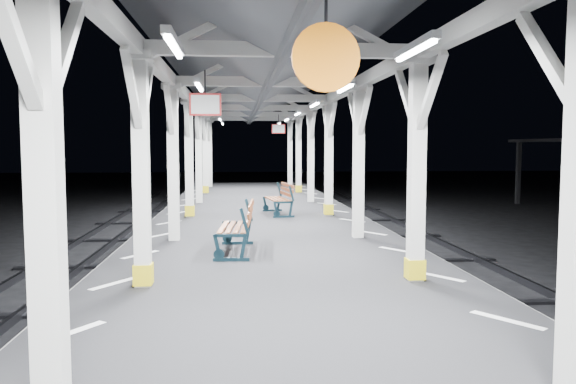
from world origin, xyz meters
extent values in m
cube|color=black|center=(0.00, 0.00, 0.50)|extent=(6.00, 50.00, 1.00)
cube|color=silver|center=(-2.45, 0.00, 1.00)|extent=(1.00, 48.00, 0.01)
cube|color=silver|center=(2.45, 0.00, 1.00)|extent=(1.00, 48.00, 0.01)
cube|color=beige|center=(-2.00, -2.00, 2.60)|extent=(0.22, 0.22, 3.20)
cube|color=beige|center=(-2.00, -1.45, 3.75)|extent=(0.10, 0.99, 0.99)
cube|color=beige|center=(-2.00, -2.55, 3.75)|extent=(0.10, 0.99, 0.99)
cube|color=beige|center=(-2.00, 2.00, 2.60)|extent=(0.22, 0.22, 3.20)
cube|color=beige|center=(-2.00, 2.00, 4.26)|extent=(0.40, 0.40, 0.12)
cube|color=gold|center=(-2.00, 2.00, 1.18)|extent=(0.26, 0.26, 0.30)
cube|color=beige|center=(-2.00, 2.55, 3.75)|extent=(0.10, 0.99, 0.99)
cube|color=beige|center=(-2.00, 1.45, 3.75)|extent=(0.10, 0.99, 0.99)
cube|color=beige|center=(-2.00, 6.00, 2.60)|extent=(0.22, 0.22, 3.20)
cube|color=beige|center=(-2.00, 6.00, 4.26)|extent=(0.40, 0.40, 0.12)
cube|color=beige|center=(-2.00, 6.55, 3.75)|extent=(0.10, 0.99, 0.99)
cube|color=beige|center=(-2.00, 5.45, 3.75)|extent=(0.10, 0.99, 0.99)
cube|color=beige|center=(-2.00, 10.00, 2.60)|extent=(0.22, 0.22, 3.20)
cube|color=beige|center=(-2.00, 10.00, 4.26)|extent=(0.40, 0.40, 0.12)
cube|color=gold|center=(-2.00, 10.00, 1.18)|extent=(0.26, 0.26, 0.30)
cube|color=beige|center=(-2.00, 10.55, 3.75)|extent=(0.10, 0.99, 0.99)
cube|color=beige|center=(-2.00, 9.45, 3.75)|extent=(0.10, 0.99, 0.99)
cube|color=beige|center=(-2.00, 14.00, 2.60)|extent=(0.22, 0.22, 3.20)
cube|color=beige|center=(-2.00, 14.00, 4.26)|extent=(0.40, 0.40, 0.12)
cube|color=beige|center=(-2.00, 14.55, 3.75)|extent=(0.10, 0.99, 0.99)
cube|color=beige|center=(-2.00, 13.45, 3.75)|extent=(0.10, 0.99, 0.99)
cube|color=beige|center=(-2.00, 18.00, 2.60)|extent=(0.22, 0.22, 3.20)
cube|color=beige|center=(-2.00, 18.00, 4.26)|extent=(0.40, 0.40, 0.12)
cube|color=gold|center=(-2.00, 18.00, 1.18)|extent=(0.26, 0.26, 0.30)
cube|color=beige|center=(-2.00, 18.55, 3.75)|extent=(0.10, 0.99, 0.99)
cube|color=beige|center=(-2.00, 17.45, 3.75)|extent=(0.10, 0.99, 0.99)
cube|color=beige|center=(-2.00, 22.00, 2.60)|extent=(0.22, 0.22, 3.20)
cube|color=beige|center=(-2.00, 22.00, 4.26)|extent=(0.40, 0.40, 0.12)
cube|color=beige|center=(-2.00, 22.55, 3.75)|extent=(0.10, 0.99, 0.99)
cube|color=beige|center=(-2.00, 21.45, 3.75)|extent=(0.10, 0.99, 0.99)
cube|color=beige|center=(2.00, -1.45, 3.75)|extent=(0.10, 0.99, 0.99)
cube|color=beige|center=(2.00, 2.00, 2.60)|extent=(0.22, 0.22, 3.20)
cube|color=beige|center=(2.00, 2.00, 4.26)|extent=(0.40, 0.40, 0.12)
cube|color=gold|center=(2.00, 2.00, 1.18)|extent=(0.26, 0.26, 0.30)
cube|color=beige|center=(2.00, 2.55, 3.75)|extent=(0.10, 0.99, 0.99)
cube|color=beige|center=(2.00, 1.45, 3.75)|extent=(0.10, 0.99, 0.99)
cube|color=beige|center=(2.00, 6.00, 2.60)|extent=(0.22, 0.22, 3.20)
cube|color=beige|center=(2.00, 6.00, 4.26)|extent=(0.40, 0.40, 0.12)
cube|color=beige|center=(2.00, 6.55, 3.75)|extent=(0.10, 0.99, 0.99)
cube|color=beige|center=(2.00, 5.45, 3.75)|extent=(0.10, 0.99, 0.99)
cube|color=beige|center=(2.00, 10.00, 2.60)|extent=(0.22, 0.22, 3.20)
cube|color=beige|center=(2.00, 10.00, 4.26)|extent=(0.40, 0.40, 0.12)
cube|color=gold|center=(2.00, 10.00, 1.18)|extent=(0.26, 0.26, 0.30)
cube|color=beige|center=(2.00, 10.55, 3.75)|extent=(0.10, 0.99, 0.99)
cube|color=beige|center=(2.00, 9.45, 3.75)|extent=(0.10, 0.99, 0.99)
cube|color=beige|center=(2.00, 14.00, 2.60)|extent=(0.22, 0.22, 3.20)
cube|color=beige|center=(2.00, 14.00, 4.26)|extent=(0.40, 0.40, 0.12)
cube|color=beige|center=(2.00, 14.55, 3.75)|extent=(0.10, 0.99, 0.99)
cube|color=beige|center=(2.00, 13.45, 3.75)|extent=(0.10, 0.99, 0.99)
cube|color=beige|center=(2.00, 18.00, 2.60)|extent=(0.22, 0.22, 3.20)
cube|color=beige|center=(2.00, 18.00, 4.26)|extent=(0.40, 0.40, 0.12)
cube|color=gold|center=(2.00, 18.00, 1.18)|extent=(0.26, 0.26, 0.30)
cube|color=beige|center=(2.00, 18.55, 3.75)|extent=(0.10, 0.99, 0.99)
cube|color=beige|center=(2.00, 17.45, 3.75)|extent=(0.10, 0.99, 0.99)
cube|color=beige|center=(2.00, 22.00, 2.60)|extent=(0.22, 0.22, 3.20)
cube|color=beige|center=(2.00, 22.00, 4.26)|extent=(0.40, 0.40, 0.12)
cube|color=beige|center=(2.00, 22.55, 3.75)|extent=(0.10, 0.99, 0.99)
cube|color=beige|center=(2.00, 21.45, 3.75)|extent=(0.10, 0.99, 0.99)
cube|color=beige|center=(-2.00, 0.00, 4.38)|extent=(0.18, 48.00, 0.24)
cube|color=beige|center=(2.00, 0.00, 4.38)|extent=(0.18, 48.00, 0.24)
cube|color=beige|center=(0.00, 2.00, 4.38)|extent=(4.20, 0.14, 0.20)
cube|color=beige|center=(0.00, 6.00, 4.38)|extent=(4.20, 0.14, 0.20)
cube|color=beige|center=(0.00, 10.00, 4.38)|extent=(4.20, 0.14, 0.20)
cube|color=beige|center=(0.00, 14.00, 4.38)|extent=(4.20, 0.14, 0.20)
cube|color=beige|center=(0.00, 18.00, 4.38)|extent=(4.20, 0.14, 0.20)
cube|color=beige|center=(0.00, 22.00, 4.38)|extent=(4.20, 0.14, 0.20)
cube|color=silver|center=(-1.30, 0.00, 4.10)|extent=(0.10, 1.35, 0.08)
cube|color=white|center=(-1.30, 0.00, 4.05)|extent=(0.05, 1.25, 0.05)
cube|color=silver|center=(-1.30, 4.00, 4.10)|extent=(0.10, 1.35, 0.08)
cube|color=white|center=(-1.30, 4.00, 4.05)|extent=(0.05, 1.25, 0.05)
cube|color=silver|center=(-1.30, 8.00, 4.10)|extent=(0.10, 1.35, 0.08)
cube|color=white|center=(-1.30, 8.00, 4.05)|extent=(0.05, 1.25, 0.05)
cube|color=silver|center=(-1.30, 12.00, 4.10)|extent=(0.10, 1.35, 0.08)
cube|color=white|center=(-1.30, 12.00, 4.05)|extent=(0.05, 1.25, 0.05)
cube|color=silver|center=(-1.30, 16.00, 4.10)|extent=(0.10, 1.35, 0.08)
cube|color=white|center=(-1.30, 16.00, 4.05)|extent=(0.05, 1.25, 0.05)
cube|color=silver|center=(-1.30, 20.00, 4.10)|extent=(0.10, 1.35, 0.08)
cube|color=white|center=(-1.30, 20.00, 4.05)|extent=(0.05, 1.25, 0.05)
cube|color=silver|center=(1.30, 0.00, 4.10)|extent=(0.10, 1.35, 0.08)
cube|color=white|center=(1.30, 0.00, 4.05)|extent=(0.05, 1.25, 0.05)
cube|color=silver|center=(1.30, 4.00, 4.10)|extent=(0.10, 1.35, 0.08)
cube|color=white|center=(1.30, 4.00, 4.05)|extent=(0.05, 1.25, 0.05)
cube|color=silver|center=(1.30, 8.00, 4.10)|extent=(0.10, 1.35, 0.08)
cube|color=white|center=(1.30, 8.00, 4.05)|extent=(0.05, 1.25, 0.05)
cube|color=silver|center=(1.30, 12.00, 4.10)|extent=(0.10, 1.35, 0.08)
cube|color=white|center=(1.30, 12.00, 4.05)|extent=(0.05, 1.25, 0.05)
cube|color=silver|center=(1.30, 16.00, 4.10)|extent=(0.10, 1.35, 0.08)
cube|color=white|center=(1.30, 16.00, 4.05)|extent=(0.05, 1.25, 0.05)
cube|color=silver|center=(1.30, 20.00, 4.10)|extent=(0.10, 1.35, 0.08)
cube|color=white|center=(1.30, 20.00, 4.05)|extent=(0.05, 1.25, 0.05)
cylinder|color=black|center=(0.00, -2.00, 4.05)|extent=(0.02, 0.02, 0.30)
cylinder|color=orange|center=(0.00, -2.00, 3.65)|extent=(0.50, 0.04, 0.50)
cylinder|color=black|center=(-1.14, 2.89, 4.02)|extent=(0.02, 0.02, 0.36)
cube|color=red|center=(-1.14, 2.89, 3.67)|extent=(0.50, 0.03, 0.35)
cube|color=white|center=(-1.14, 2.89, 3.67)|extent=(0.44, 0.04, 0.29)
cylinder|color=black|center=(0.91, 15.04, 4.02)|extent=(0.02, 0.02, 0.36)
cube|color=red|center=(0.91, 15.04, 3.67)|extent=(0.50, 0.03, 0.35)
cube|color=white|center=(0.91, 15.04, 3.67)|extent=(0.44, 0.05, 0.29)
cube|color=black|center=(14.00, 22.00, 1.65)|extent=(0.20, 0.20, 3.30)
sphere|color=silver|center=(14.00, 22.00, 3.22)|extent=(0.20, 0.20, 0.20)
cube|color=#0F232D|center=(-0.76, 3.65, 1.03)|extent=(0.64, 0.11, 0.06)
cube|color=#0F232D|center=(-1.00, 3.67, 1.24)|extent=(0.17, 0.06, 0.49)
cube|color=#0F232D|center=(-0.55, 3.64, 1.24)|extent=(0.15, 0.06, 0.49)
cube|color=#0F232D|center=(-0.53, 3.64, 1.71)|extent=(0.18, 0.06, 0.47)
cube|color=#0F232D|center=(-0.65, 5.35, 1.03)|extent=(0.64, 0.11, 0.06)
cube|color=#0F232D|center=(-0.88, 5.36, 1.24)|extent=(0.17, 0.06, 0.49)
cube|color=#0F232D|center=(-0.44, 5.33, 1.24)|extent=(0.15, 0.06, 0.49)
cube|color=#0F232D|center=(-0.41, 5.33, 1.71)|extent=(0.18, 0.06, 0.47)
cube|color=brown|center=(-0.92, 4.51, 1.48)|extent=(0.20, 1.62, 0.04)
cube|color=brown|center=(-0.78, 4.51, 1.48)|extent=(0.20, 1.62, 0.04)
cube|color=brown|center=(-0.64, 4.50, 1.48)|extent=(0.20, 1.62, 0.04)
cube|color=brown|center=(-0.50, 4.49, 1.48)|extent=(0.20, 1.62, 0.04)
cube|color=brown|center=(-0.43, 4.48, 1.63)|extent=(0.16, 1.62, 0.10)
cube|color=brown|center=(-0.41, 4.48, 1.77)|extent=(0.16, 1.62, 0.10)
cube|color=brown|center=(-0.39, 4.48, 1.90)|extent=(0.16, 1.62, 0.10)
cube|color=#0F232D|center=(0.65, 9.57, 1.03)|extent=(0.61, 0.14, 0.06)
cube|color=#0F232D|center=(0.43, 9.54, 1.23)|extent=(0.16, 0.07, 0.47)
cube|color=#0F232D|center=(0.85, 9.60, 1.23)|extent=(0.15, 0.07, 0.47)
cube|color=#0F232D|center=(0.87, 9.60, 1.68)|extent=(0.17, 0.07, 0.44)
cube|color=#0F232D|center=(0.43, 11.18, 1.03)|extent=(0.61, 0.14, 0.06)
cube|color=#0F232D|center=(0.21, 11.14, 1.23)|extent=(0.16, 0.07, 0.47)
cube|color=#0F232D|center=(0.63, 11.20, 1.23)|extent=(0.15, 0.07, 0.47)
cube|color=#0F232D|center=(0.65, 11.21, 1.68)|extent=(0.17, 0.07, 0.44)
cube|color=brown|center=(0.34, 10.35, 1.46)|extent=(0.30, 1.54, 0.04)
cube|color=brown|center=(0.47, 10.36, 1.46)|extent=(0.30, 1.54, 0.04)
cube|color=brown|center=(0.60, 10.38, 1.46)|extent=(0.30, 1.54, 0.04)
cube|color=brown|center=(0.73, 10.40, 1.46)|extent=(0.30, 1.54, 0.04)
cube|color=brown|center=(0.80, 10.41, 1.60)|extent=(0.26, 1.53, 0.10)
cube|color=brown|center=(0.82, 10.41, 1.73)|extent=(0.26, 1.53, 0.10)
cube|color=brown|center=(0.84, 10.42, 1.86)|extent=(0.26, 1.53, 0.10)
camera|label=1|loc=(-0.65, -6.08, 3.01)|focal=35.00mm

